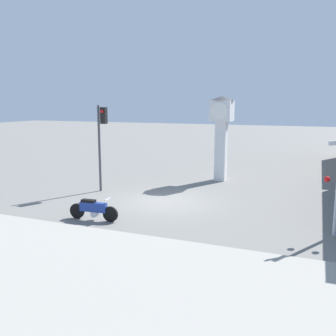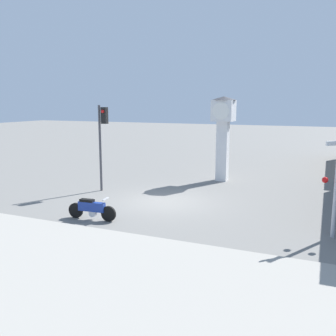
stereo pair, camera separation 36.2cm
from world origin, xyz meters
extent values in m
plane|color=slate|center=(0.00, 0.00, 0.00)|extent=(120.00, 120.00, 0.00)
cube|color=#9E998E|center=(0.00, -7.47, 0.05)|extent=(36.00, 6.00, 0.10)
cylinder|color=black|center=(-0.79, -3.42, 0.29)|extent=(0.59, 0.14, 0.59)
cylinder|color=black|center=(-2.19, -3.53, 0.29)|extent=(0.59, 0.14, 0.59)
cube|color=navy|center=(-1.49, -3.47, 0.51)|extent=(1.09, 0.30, 0.35)
cube|color=black|center=(-1.69, -3.49, 0.73)|extent=(0.56, 0.27, 0.10)
cylinder|color=silver|center=(-1.44, -3.47, 0.26)|extent=(0.29, 0.22, 0.27)
cube|color=silver|center=(-0.90, -3.43, 0.86)|extent=(0.09, 0.43, 0.04)
cube|color=white|center=(1.14, 5.56, 1.69)|extent=(0.61, 0.61, 3.37)
cube|color=white|center=(1.14, 5.56, 3.95)|extent=(1.16, 1.16, 1.16)
cylinder|color=white|center=(1.14, 4.97, 3.95)|extent=(0.93, 0.02, 0.93)
cone|color=#333338|center=(1.14, 5.56, 4.63)|extent=(1.40, 1.40, 0.20)
cylinder|color=#47474C|center=(-3.82, 0.74, 2.14)|extent=(0.12, 0.12, 4.27)
cube|color=black|center=(-3.52, 0.74, 3.77)|extent=(0.28, 0.24, 0.80)
sphere|color=red|center=(-3.52, 0.59, 3.97)|extent=(0.16, 0.16, 0.16)
cylinder|color=#B7B7BC|center=(6.92, -1.94, 1.74)|extent=(0.14, 0.14, 3.48)
sphere|color=red|center=(6.57, -1.99, 1.92)|extent=(0.20, 0.20, 0.20)
camera|label=1|loc=(6.22, -15.06, 4.39)|focal=40.00mm
camera|label=2|loc=(6.55, -14.92, 4.39)|focal=40.00mm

